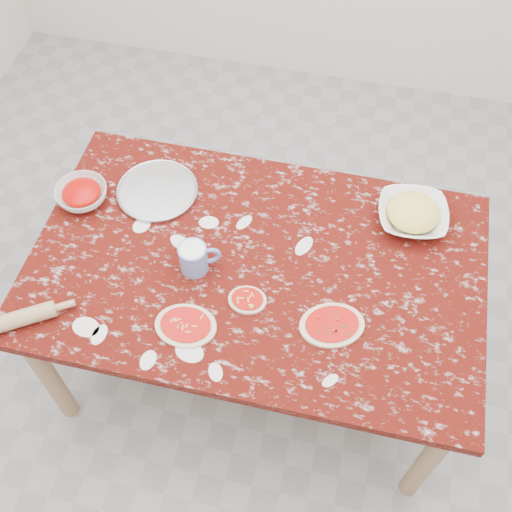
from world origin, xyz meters
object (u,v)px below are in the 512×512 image
object	(u,v)px
worktable	(256,277)
cheese_bowl	(412,215)
sauce_bowl	(82,194)
flour_mug	(195,258)
pizza_tray	(157,191)
rolling_pin	(12,321)

from	to	relation	value
worktable	cheese_bowl	world-z (taller)	cheese_bowl
sauce_bowl	flour_mug	xyz separation A→B (m)	(0.50, -0.20, 0.03)
pizza_tray	sauce_bowl	bearing A→B (deg)	-159.27
rolling_pin	sauce_bowl	bearing A→B (deg)	88.18
worktable	flour_mug	distance (m)	0.26
sauce_bowl	cheese_bowl	bearing A→B (deg)	8.29
rolling_pin	cheese_bowl	bearing A→B (deg)	30.69
sauce_bowl	cheese_bowl	size ratio (longest dim) A/B	0.76
flour_mug	rolling_pin	world-z (taller)	flour_mug
cheese_bowl	rolling_pin	bearing A→B (deg)	-149.31
cheese_bowl	rolling_pin	world-z (taller)	cheese_bowl
pizza_tray	flour_mug	world-z (taller)	flour_mug
worktable	pizza_tray	xyz separation A→B (m)	(-0.44, 0.24, 0.09)
cheese_bowl	flour_mug	bearing A→B (deg)	-152.09
rolling_pin	pizza_tray	bearing A→B (deg)	66.92
cheese_bowl	rolling_pin	distance (m)	1.44
sauce_bowl	cheese_bowl	world-z (taller)	cheese_bowl
sauce_bowl	worktable	bearing A→B (deg)	-11.30
pizza_tray	flour_mug	bearing A→B (deg)	-51.40
sauce_bowl	cheese_bowl	distance (m)	1.23
pizza_tray	rolling_pin	distance (m)	0.71
pizza_tray	cheese_bowl	xyz separation A→B (m)	(0.96, 0.08, 0.03)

